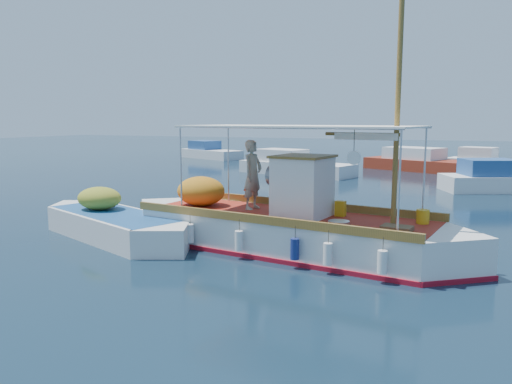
% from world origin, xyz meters
% --- Properties ---
extents(ground, '(160.00, 160.00, 0.00)m').
position_xyz_m(ground, '(0.00, 0.00, 0.00)').
color(ground, black).
rests_on(ground, ground).
extents(fishing_caique, '(10.48, 3.94, 6.45)m').
position_xyz_m(fishing_caique, '(-0.19, 0.02, 0.57)').
color(fishing_caique, white).
rests_on(fishing_caique, ground).
extents(dinghy, '(6.40, 3.61, 1.68)m').
position_xyz_m(dinghy, '(-5.35, -0.74, 0.35)').
color(dinghy, white).
rests_on(dinghy, ground).
extents(bg_boat_nw, '(8.10, 4.43, 1.80)m').
position_xyz_m(bg_boat_nw, '(-6.20, 18.17, 0.49)').
color(bg_boat_nw, silver).
rests_on(bg_boat_nw, ground).
extents(bg_boat_n, '(9.72, 6.36, 1.80)m').
position_xyz_m(bg_boat_n, '(1.76, 23.64, 0.49)').
color(bg_boat_n, maroon).
rests_on(bg_boat_n, ground).
extents(bg_boat_ne, '(6.41, 4.46, 1.80)m').
position_xyz_m(bg_boat_ne, '(5.92, 14.82, 0.49)').
color(bg_boat_ne, silver).
rests_on(bg_boat_ne, ground).
extents(bg_boat_far_w, '(6.92, 4.77, 1.80)m').
position_xyz_m(bg_boat_far_w, '(-17.77, 28.04, 0.49)').
color(bg_boat_far_w, silver).
rests_on(bg_boat_far_w, ground).
extents(bg_boat_far_n, '(6.05, 3.68, 1.80)m').
position_xyz_m(bg_boat_far_n, '(5.53, 26.01, 0.49)').
color(bg_boat_far_n, silver).
rests_on(bg_boat_far_n, ground).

